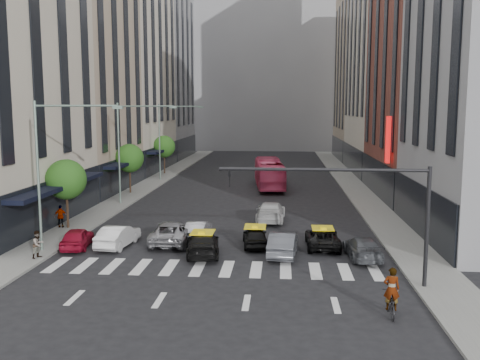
% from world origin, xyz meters
% --- Properties ---
extents(ground, '(160.00, 160.00, 0.00)m').
position_xyz_m(ground, '(0.00, 0.00, 0.00)').
color(ground, black).
rests_on(ground, ground).
extents(sidewalk_left, '(3.00, 96.00, 0.15)m').
position_xyz_m(sidewalk_left, '(-11.50, 30.00, 0.07)').
color(sidewalk_left, slate).
rests_on(sidewalk_left, ground).
extents(sidewalk_right, '(3.00, 96.00, 0.15)m').
position_xyz_m(sidewalk_right, '(11.50, 30.00, 0.07)').
color(sidewalk_right, slate).
rests_on(sidewalk_right, ground).
extents(building_left_b, '(8.00, 16.00, 24.00)m').
position_xyz_m(building_left_b, '(-17.00, 28.00, 12.00)').
color(building_left_b, tan).
rests_on(building_left_b, ground).
extents(building_left_c, '(8.00, 20.00, 36.00)m').
position_xyz_m(building_left_c, '(-17.00, 46.00, 18.00)').
color(building_left_c, beige).
rests_on(building_left_c, ground).
extents(building_left_d, '(8.00, 18.00, 30.00)m').
position_xyz_m(building_left_d, '(-17.00, 65.00, 15.00)').
color(building_left_d, gray).
rests_on(building_left_d, ground).
extents(building_right_b, '(8.00, 18.00, 26.00)m').
position_xyz_m(building_right_b, '(17.00, 27.00, 13.00)').
color(building_right_b, brown).
rests_on(building_right_b, ground).
extents(building_right_c, '(8.00, 20.00, 40.00)m').
position_xyz_m(building_right_c, '(17.00, 46.00, 20.00)').
color(building_right_c, beige).
rests_on(building_right_c, ground).
extents(building_right_d, '(8.00, 18.00, 28.00)m').
position_xyz_m(building_right_d, '(17.00, 65.00, 14.00)').
color(building_right_d, tan).
rests_on(building_right_d, ground).
extents(building_far, '(30.00, 10.00, 36.00)m').
position_xyz_m(building_far, '(0.00, 85.00, 18.00)').
color(building_far, gray).
rests_on(building_far, ground).
extents(tree_near, '(2.88, 2.88, 4.95)m').
position_xyz_m(tree_near, '(-11.80, 10.00, 3.65)').
color(tree_near, black).
rests_on(tree_near, sidewalk_left).
extents(tree_mid, '(2.88, 2.88, 4.95)m').
position_xyz_m(tree_mid, '(-11.80, 26.00, 3.65)').
color(tree_mid, black).
rests_on(tree_mid, sidewalk_left).
extents(tree_far, '(2.88, 2.88, 4.95)m').
position_xyz_m(tree_far, '(-11.80, 42.00, 3.65)').
color(tree_far, black).
rests_on(tree_far, sidewalk_left).
extents(streetlamp_near, '(5.38, 0.25, 9.00)m').
position_xyz_m(streetlamp_near, '(-10.04, 4.00, 5.90)').
color(streetlamp_near, gray).
rests_on(streetlamp_near, sidewalk_left).
extents(streetlamp_mid, '(5.38, 0.25, 9.00)m').
position_xyz_m(streetlamp_mid, '(-10.04, 20.00, 5.90)').
color(streetlamp_mid, gray).
rests_on(streetlamp_mid, sidewalk_left).
extents(streetlamp_far, '(5.38, 0.25, 9.00)m').
position_xyz_m(streetlamp_far, '(-10.04, 36.00, 5.90)').
color(streetlamp_far, gray).
rests_on(streetlamp_far, sidewalk_left).
extents(traffic_signal, '(10.10, 0.20, 6.00)m').
position_xyz_m(traffic_signal, '(7.69, -1.00, 4.47)').
color(traffic_signal, black).
rests_on(traffic_signal, ground).
extents(liberty_sign, '(0.30, 0.70, 4.00)m').
position_xyz_m(liberty_sign, '(12.60, 20.00, 6.00)').
color(liberty_sign, red).
rests_on(liberty_sign, ground).
extents(car_red, '(2.04, 3.99, 1.30)m').
position_xyz_m(car_red, '(-9.20, 5.10, 0.65)').
color(car_red, maroon).
rests_on(car_red, ground).
extents(car_white_front, '(1.92, 4.35, 1.39)m').
position_xyz_m(car_white_front, '(-6.76, 5.64, 0.69)').
color(car_white_front, silver).
rests_on(car_white_front, ground).
extents(car_silver, '(2.62, 5.33, 1.45)m').
position_xyz_m(car_silver, '(-3.53, 6.76, 0.73)').
color(car_silver, '#97969B').
rests_on(car_silver, ground).
extents(taxi_left, '(2.52, 4.92, 1.36)m').
position_xyz_m(taxi_left, '(-1.12, 4.15, 0.68)').
color(taxi_left, black).
rests_on(taxi_left, ground).
extents(taxi_center, '(1.87, 3.84, 1.26)m').
position_xyz_m(taxi_center, '(1.90, 6.37, 0.63)').
color(taxi_center, black).
rests_on(taxi_center, ground).
extents(car_grey_mid, '(1.93, 4.52, 1.45)m').
position_xyz_m(car_grey_mid, '(3.66, 4.40, 0.72)').
color(car_grey_mid, '#45484E').
rests_on(car_grey_mid, ground).
extents(taxi_right, '(2.06, 4.41, 1.22)m').
position_xyz_m(taxi_right, '(6.14, 6.44, 0.61)').
color(taxi_right, black).
rests_on(taxi_right, ground).
extents(car_grey_curb, '(2.05, 4.47, 1.27)m').
position_xyz_m(car_grey_curb, '(8.29, 4.15, 0.63)').
color(car_grey_curb, '#44484D').
rests_on(car_grey_curb, ground).
extents(car_row2_left, '(1.46, 3.77, 1.23)m').
position_xyz_m(car_row2_left, '(-2.02, 8.06, 0.61)').
color(car_row2_left, '#AFAFB5').
rests_on(car_row2_left, ground).
extents(car_row2_right, '(2.31, 5.21, 1.49)m').
position_xyz_m(car_row2_right, '(2.72, 14.08, 0.74)').
color(car_row2_right, silver).
rests_on(car_row2_right, ground).
extents(bus, '(3.68, 11.46, 3.14)m').
position_xyz_m(bus, '(2.19, 31.34, 1.57)').
color(bus, '#E44370').
rests_on(bus, ground).
extents(motorcycle, '(0.79, 1.94, 0.99)m').
position_xyz_m(motorcycle, '(8.20, -4.52, 0.50)').
color(motorcycle, black).
rests_on(motorcycle, ground).
extents(rider, '(0.71, 0.49, 1.86)m').
position_xyz_m(rider, '(8.20, -4.52, 1.92)').
color(rider, gray).
rests_on(rider, motorcycle).
extents(pedestrian_near, '(0.85, 0.95, 1.60)m').
position_xyz_m(pedestrian_near, '(-10.40, 2.28, 0.95)').
color(pedestrian_near, gray).
rests_on(pedestrian_near, sidewalk_left).
extents(pedestrian_far, '(1.00, 0.52, 1.63)m').
position_xyz_m(pedestrian_far, '(-12.31, 9.98, 0.97)').
color(pedestrian_far, gray).
rests_on(pedestrian_far, sidewalk_left).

